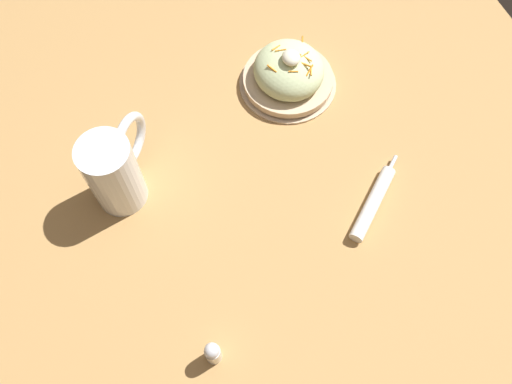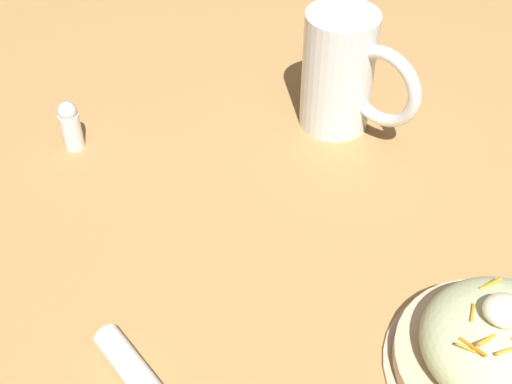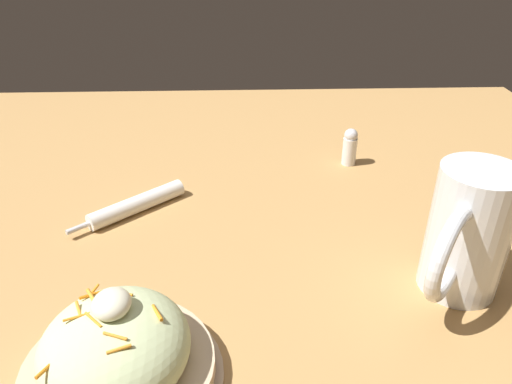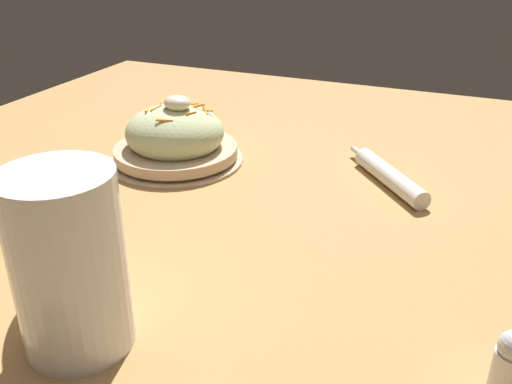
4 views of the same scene
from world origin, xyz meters
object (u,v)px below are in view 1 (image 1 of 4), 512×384
Objects in this scene: napkin_roll at (373,203)px; salad_plate at (288,74)px; salt_shaker at (213,353)px; beer_mug at (116,174)px.

salad_plate is at bearing 7.31° from napkin_roll.
salad_plate reaches higher than napkin_roll.
napkin_roll is 0.41m from salt_shaker.
salt_shaker is (-0.16, 0.38, 0.02)m from napkin_roll.
beer_mug is at bearing 108.01° from salad_plate.
beer_mug is at bearing 10.05° from salt_shaker.
napkin_roll is at bearing -172.69° from salad_plate.
salad_plate is 2.94× the size of salt_shaker.
beer_mug reaches higher than napkin_roll.
beer_mug is 1.02× the size of napkin_roll.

